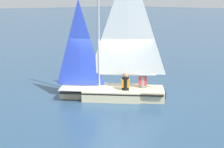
# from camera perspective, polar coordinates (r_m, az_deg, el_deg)

# --- Properties ---
(ground_plane) EXTENTS (260.00, 260.00, 0.00)m
(ground_plane) POSITION_cam_1_polar(r_m,az_deg,el_deg) (11.96, 0.00, -4.83)
(ground_plane) COLOR #2D4C6B
(sailboat_main) EXTENTS (4.01, 3.88, 5.71)m
(sailboat_main) POSITION_cam_1_polar(r_m,az_deg,el_deg) (11.69, 0.22, -0.78)
(sailboat_main) COLOR beige
(sailboat_main) RESTS_ON ground_plane
(sailor_helm) EXTENTS (0.43, 0.42, 1.16)m
(sailor_helm) POSITION_cam_1_polar(r_m,az_deg,el_deg) (11.54, 2.75, -2.34)
(sailor_helm) COLOR black
(sailor_helm) RESTS_ON ground_plane
(sailor_crew) EXTENTS (0.43, 0.42, 1.16)m
(sailor_crew) POSITION_cam_1_polar(r_m,az_deg,el_deg) (11.94, 6.22, -1.77)
(sailor_crew) COLOR black
(sailor_crew) RESTS_ON ground_plane
(buoy_marker) EXTENTS (0.47, 0.47, 1.30)m
(buoy_marker) POSITION_cam_1_polar(r_m,az_deg,el_deg) (17.87, 5.88, 2.34)
(buoy_marker) COLOR green
(buoy_marker) RESTS_ON ground_plane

